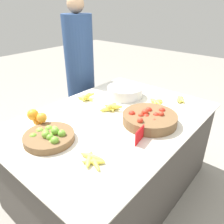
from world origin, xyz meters
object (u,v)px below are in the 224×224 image
(price_sign, at_px, (140,135))
(vendor_person, at_px, (81,79))
(lime_bowl, at_px, (49,137))
(tomato_basket, at_px, (149,118))
(metal_bowl, at_px, (125,92))

(price_sign, bearing_deg, vendor_person, 54.41)
(lime_bowl, bearing_deg, vendor_person, 38.08)
(tomato_basket, bearing_deg, metal_bowl, 57.72)
(tomato_basket, bearing_deg, vendor_person, 73.17)
(price_sign, height_order, vendor_person, vendor_person)
(price_sign, xyz_separation_m, vendor_person, (0.59, 1.21, -0.03))
(tomato_basket, height_order, vendor_person, vendor_person)
(tomato_basket, height_order, price_sign, tomato_basket)
(metal_bowl, distance_m, vendor_person, 0.69)
(lime_bowl, height_order, metal_bowl, metal_bowl)
(lime_bowl, xyz_separation_m, tomato_basket, (0.62, -0.38, 0.01))
(vendor_person, bearing_deg, price_sign, -116.04)
(lime_bowl, relative_size, metal_bowl, 0.99)
(metal_bowl, height_order, vendor_person, vendor_person)
(vendor_person, bearing_deg, metal_bowl, -94.93)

